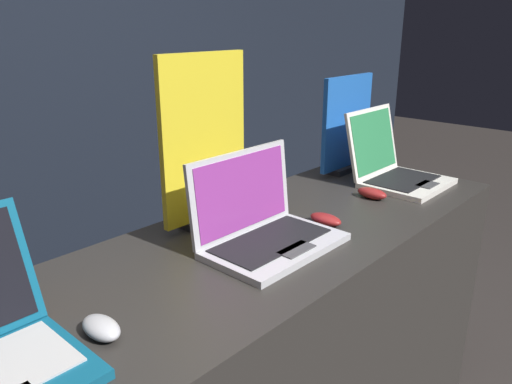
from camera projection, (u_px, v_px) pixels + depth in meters
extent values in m
cube|color=#282623|center=(255.00, 375.00, 1.60)|extent=(2.03, 0.65, 0.95)
ellipsoid|color=#B2B2B7|center=(101.00, 328.00, 1.01)|extent=(0.06, 0.11, 0.04)
cube|color=#B7B7BC|center=(276.00, 246.00, 1.40)|extent=(0.39, 0.24, 0.02)
cube|color=black|center=(271.00, 240.00, 1.40)|extent=(0.35, 0.17, 0.00)
cube|color=#3F3F42|center=(296.00, 249.00, 1.35)|extent=(0.11, 0.05, 0.00)
cube|color=#B7B7BC|center=(241.00, 192.00, 1.44)|extent=(0.39, 0.04, 0.24)
cube|color=#8C338C|center=(243.00, 192.00, 1.43)|extent=(0.35, 0.03, 0.21)
ellipsoid|color=maroon|center=(326.00, 219.00, 1.57)|extent=(0.06, 0.11, 0.03)
cube|color=black|center=(207.00, 219.00, 1.58)|extent=(0.18, 0.07, 0.02)
cube|color=gold|center=(204.00, 138.00, 1.49)|extent=(0.32, 0.02, 0.50)
cube|color=silver|center=(407.00, 183.00, 1.94)|extent=(0.33, 0.27, 0.02)
cube|color=black|center=(403.00, 179.00, 1.95)|extent=(0.29, 0.19, 0.00)
cube|color=#3F3F42|center=(427.00, 185.00, 1.88)|extent=(0.09, 0.06, 0.00)
cube|color=silver|center=(372.00, 142.00, 2.00)|extent=(0.33, 0.08, 0.26)
cube|color=#2D7F4C|center=(374.00, 141.00, 1.99)|extent=(0.29, 0.06, 0.23)
ellipsoid|color=maroon|center=(372.00, 193.00, 1.80)|extent=(0.06, 0.11, 0.04)
cube|color=black|center=(344.00, 169.00, 2.12)|extent=(0.18, 0.07, 0.02)
cube|color=#1E59B2|center=(347.00, 122.00, 2.06)|extent=(0.33, 0.02, 0.38)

